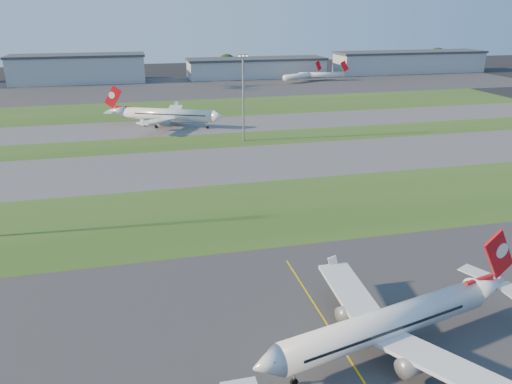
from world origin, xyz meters
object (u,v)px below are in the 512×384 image
object	(u,v)px
airliner_parked	(388,324)
mini_jet_far	(322,75)
airliner_taxiing	(168,115)
mini_jet_near	(302,76)
light_mast_centre	(243,92)

from	to	relation	value
airliner_parked	mini_jet_far	world-z (taller)	airliner_parked
airliner_taxiing	airliner_parked	bearing A→B (deg)	121.66
airliner_taxiing	mini_jet_near	distance (m)	126.12
mini_jet_near	light_mast_centre	world-z (taller)	light_mast_centre
airliner_taxiing	light_mast_centre	distance (m)	34.18
mini_jet_near	light_mast_centre	distance (m)	135.91
mini_jet_near	mini_jet_far	world-z (taller)	same
airliner_taxiing	light_mast_centre	world-z (taller)	light_mast_centre
airliner_parked	light_mast_centre	xyz separation A→B (m)	(5.28, 102.34, 10.96)
airliner_taxiing	mini_jet_far	xyz separation A→B (m)	(93.20, 98.24, -0.99)
mini_jet_near	light_mast_centre	size ratio (longest dim) A/B	1.03
mini_jet_far	light_mast_centre	xyz separation A→B (m)	(-72.12, -123.00, 11.53)
airliner_parked	light_mast_centre	world-z (taller)	light_mast_centre
mini_jet_near	mini_jet_far	xyz separation A→B (m)	(12.27, 1.52, 0.00)
airliner_taxiing	mini_jet_near	world-z (taller)	airliner_taxiing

